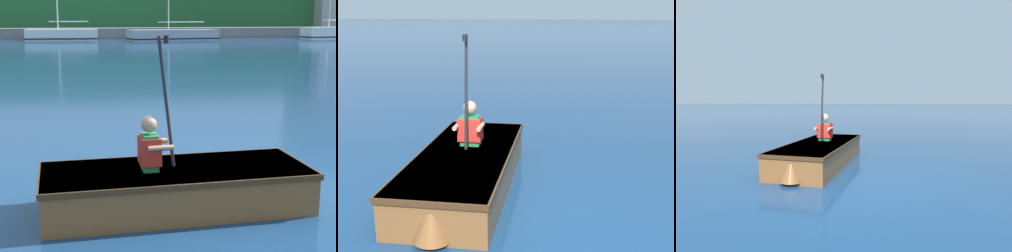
# 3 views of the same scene
# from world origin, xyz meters

# --- Properties ---
(ground_plane) EXTENTS (300.00, 300.00, 0.00)m
(ground_plane) POSITION_xyz_m (0.00, 0.00, 0.00)
(ground_plane) COLOR navy
(rowboat_foreground) EXTENTS (2.99, 1.25, 0.45)m
(rowboat_foreground) POSITION_xyz_m (-1.02, -0.88, 0.26)
(rowboat_foreground) COLOR brown
(rowboat_foreground) RESTS_ON ground
(person_paddler) EXTENTS (0.39, 0.37, 1.39)m
(person_paddler) POSITION_xyz_m (-1.34, -0.90, 0.72)
(person_paddler) COLOR #267F3F
(person_paddler) RESTS_ON rowboat_foreground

